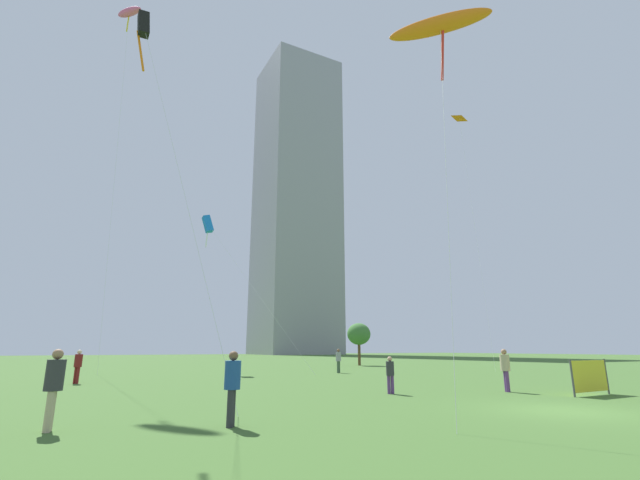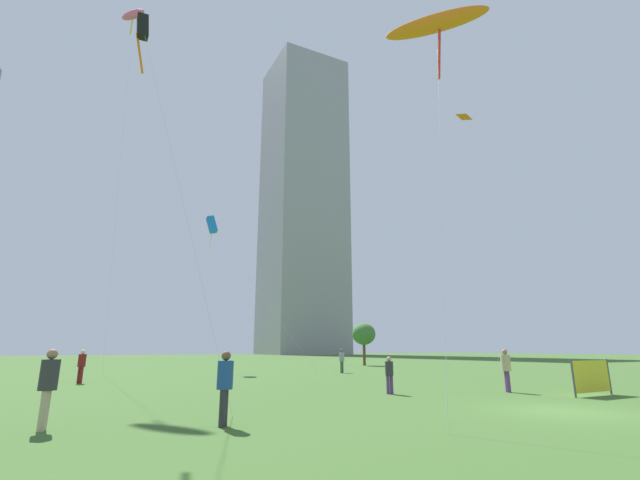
% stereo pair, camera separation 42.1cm
% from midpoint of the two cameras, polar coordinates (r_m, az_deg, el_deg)
% --- Properties ---
extents(ground, '(280.00, 280.00, 0.00)m').
position_cam_midpoint_polar(ground, '(16.27, 30.20, -18.98)').
color(ground, '#3D6028').
extents(person_standing_0, '(0.42, 0.42, 1.88)m').
position_cam_midpoint_polar(person_standing_0, '(12.72, -31.38, -15.77)').
color(person_standing_0, tan).
rests_on(person_standing_0, ground).
extents(person_standing_1, '(0.41, 0.41, 1.86)m').
position_cam_midpoint_polar(person_standing_1, '(35.89, 3.24, -15.39)').
color(person_standing_1, '#3F593F').
rests_on(person_standing_1, ground).
extents(person_standing_2, '(0.41, 0.41, 1.83)m').
position_cam_midpoint_polar(person_standing_2, '(11.80, -11.39, -17.91)').
color(person_standing_2, '#2D2D33').
rests_on(person_standing_2, ground).
extents(person_standing_3, '(0.40, 0.40, 1.82)m').
position_cam_midpoint_polar(person_standing_3, '(28.59, -28.54, -14.15)').
color(person_standing_3, maroon).
rests_on(person_standing_3, ground).
extents(person_standing_5, '(0.41, 0.41, 1.87)m').
position_cam_midpoint_polar(person_standing_5, '(22.03, 23.85, -15.07)').
color(person_standing_5, '#593372').
rests_on(person_standing_5, ground).
extents(person_standing_6, '(0.34, 0.34, 1.55)m').
position_cam_midpoint_polar(person_standing_6, '(19.78, 9.76, -16.80)').
color(person_standing_6, '#593372').
rests_on(person_standing_6, ground).
extents(kite_flying_0, '(3.40, 6.19, 16.75)m').
position_cam_midpoint_polar(kite_flying_0, '(23.23, -21.81, 24.31)').
color(kite_flying_0, silver).
rests_on(kite_flying_0, ground).
extents(kite_flying_1, '(4.96, 3.91, 14.79)m').
position_cam_midpoint_polar(kite_flying_1, '(19.24, 15.83, 25.77)').
color(kite_flying_1, silver).
rests_on(kite_flying_1, ground).
extents(kite_flying_2, '(6.89, 7.24, 29.02)m').
position_cam_midpoint_polar(kite_flying_2, '(56.00, 18.74, 14.81)').
color(kite_flying_2, silver).
rests_on(kite_flying_2, ground).
extents(kite_flying_3, '(6.40, 10.92, 14.32)m').
position_cam_midpoint_polar(kite_flying_3, '(42.63, -13.78, 1.91)').
color(kite_flying_3, silver).
rests_on(kite_flying_3, ground).
extents(kite_flying_4, '(2.14, 3.97, 30.81)m').
position_cam_midpoint_polar(kite_flying_4, '(44.99, -23.18, 25.59)').
color(kite_flying_4, silver).
rests_on(kite_flying_4, ground).
extents(park_tree_0, '(2.71, 2.71, 4.78)m').
position_cam_midpoint_polar(park_tree_0, '(51.75, 6.03, -12.25)').
color(park_tree_0, brown).
rests_on(park_tree_0, ground).
extents(distant_highrise_1, '(26.20, 25.75, 107.71)m').
position_cam_midpoint_polar(distant_highrise_1, '(157.34, -2.17, 5.19)').
color(distant_highrise_1, '#939399').
rests_on(distant_highrise_1, ground).
extents(event_banner, '(2.60, 0.11, 1.45)m').
position_cam_midpoint_polar(event_banner, '(21.94, 32.66, -14.91)').
color(event_banner, '#4C4C4C').
rests_on(event_banner, ground).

